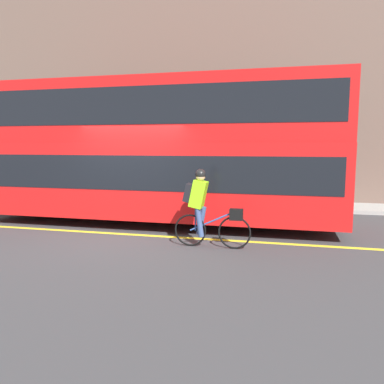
% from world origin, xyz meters
% --- Properties ---
extents(ground_plane, '(80.00, 80.00, 0.00)m').
position_xyz_m(ground_plane, '(0.00, 0.00, 0.00)').
color(ground_plane, '#38383A').
extents(road_center_line, '(50.00, 0.14, 0.01)m').
position_xyz_m(road_center_line, '(0.00, -0.05, 0.00)').
color(road_center_line, yellow).
rests_on(road_center_line, ground_plane).
extents(sidewalk_curb, '(60.00, 1.63, 0.11)m').
position_xyz_m(sidewalk_curb, '(0.00, 4.71, 0.06)').
color(sidewalk_curb, gray).
rests_on(sidewalk_curb, ground_plane).
extents(building_facade, '(60.00, 0.30, 8.73)m').
position_xyz_m(building_facade, '(0.00, 5.67, 4.37)').
color(building_facade, brown).
rests_on(building_facade, ground_plane).
extents(bus, '(9.19, 2.50, 3.64)m').
position_xyz_m(bus, '(0.26, 1.35, 2.01)').
color(bus, black).
rests_on(bus, ground_plane).
extents(cyclist_on_bike, '(1.57, 0.32, 1.59)m').
position_xyz_m(cyclist_on_bike, '(1.91, -0.67, 0.86)').
color(cyclist_on_bike, black).
rests_on(cyclist_on_bike, ground_plane).
extents(street_sign_post, '(0.36, 0.09, 2.73)m').
position_xyz_m(street_sign_post, '(2.86, 4.62, 1.63)').
color(street_sign_post, '#59595B').
rests_on(street_sign_post, sidewalk_curb).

